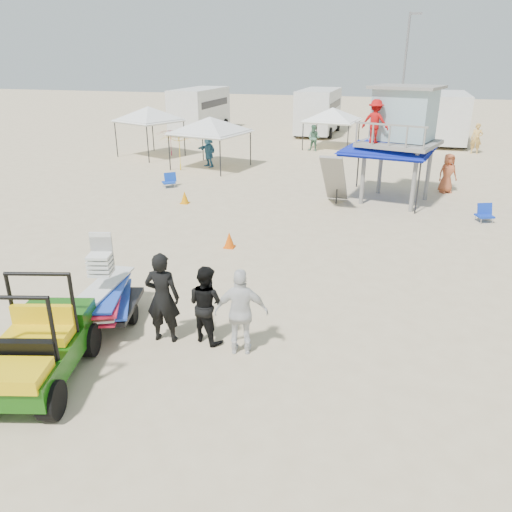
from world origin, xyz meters
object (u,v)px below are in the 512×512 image
(utility_cart, at_px, (33,340))
(surf_trailer, at_px, (107,292))
(man_left, at_px, (163,298))
(lifeguard_tower, at_px, (400,119))
(canopy_blue, at_px, (389,134))

(utility_cart, xyz_separation_m, surf_trailer, (0.01, 2.34, -0.16))
(man_left, distance_m, lifeguard_tower, 13.41)
(surf_trailer, relative_size, lifeguard_tower, 0.52)
(lifeguard_tower, relative_size, canopy_blue, 1.18)
(lifeguard_tower, bearing_deg, canopy_blue, 153.20)
(lifeguard_tower, distance_m, canopy_blue, 0.73)
(utility_cart, relative_size, canopy_blue, 0.76)
(man_left, relative_size, lifeguard_tower, 0.44)
(man_left, xyz_separation_m, canopy_blue, (3.79, 12.72, 1.69))
(utility_cart, bearing_deg, surf_trailer, 89.84)
(surf_trailer, height_order, canopy_blue, canopy_blue)
(canopy_blue, bearing_deg, man_left, -106.59)
(canopy_blue, bearing_deg, utility_cart, -109.80)
(utility_cart, relative_size, lifeguard_tower, 0.64)
(canopy_blue, bearing_deg, lifeguard_tower, -26.80)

